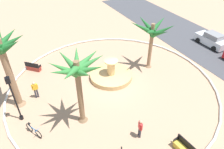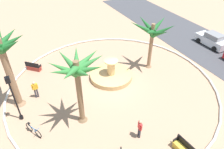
{
  "view_description": "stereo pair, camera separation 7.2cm",
  "coord_description": "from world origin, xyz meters",
  "px_view_note": "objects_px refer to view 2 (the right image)",
  "views": [
    {
      "loc": [
        13.78,
        -7.12,
        12.63
      ],
      "look_at": [
        -0.35,
        0.13,
        1.0
      ],
      "focal_mm": 33.62,
      "sensor_mm": 36.0,
      "label": 1
    },
    {
      "loc": [
        13.81,
        -7.05,
        12.63
      ],
      "look_at": [
        -0.35,
        0.13,
        1.0
      ],
      "focal_mm": 33.62,
      "sensor_mm": 36.0,
      "label": 2
    }
  ],
  "objects_px": {
    "palm_tree_near_fountain": "(153,33)",
    "fountain": "(111,75)",
    "bench_north": "(184,149)",
    "palm_tree_mid_plaza": "(77,73)",
    "bench_west": "(34,67)",
    "bicycle_red_frame": "(34,130)",
    "parked_car_leftmost": "(212,40)",
    "lamppost": "(13,95)",
    "person_cyclist_photo": "(140,128)",
    "person_cyclist_helmet": "(35,89)",
    "palm_tree_by_curb": "(3,56)"
  },
  "relations": [
    {
      "from": "palm_tree_near_fountain",
      "to": "bicycle_red_frame",
      "type": "distance_m",
      "value": 13.51
    },
    {
      "from": "palm_tree_mid_plaza",
      "to": "person_cyclist_helmet",
      "type": "height_order",
      "value": "palm_tree_mid_plaza"
    },
    {
      "from": "bench_north",
      "to": "parked_car_leftmost",
      "type": "height_order",
      "value": "parked_car_leftmost"
    },
    {
      "from": "bench_north",
      "to": "person_cyclist_helmet",
      "type": "height_order",
      "value": "person_cyclist_helmet"
    },
    {
      "from": "lamppost",
      "to": "person_cyclist_photo",
      "type": "bearing_deg",
      "value": 52.46
    },
    {
      "from": "palm_tree_by_curb",
      "to": "person_cyclist_photo",
      "type": "bearing_deg",
      "value": 44.05
    },
    {
      "from": "bicycle_red_frame",
      "to": "bench_west",
      "type": "bearing_deg",
      "value": 169.8
    },
    {
      "from": "palm_tree_near_fountain",
      "to": "person_cyclist_photo",
      "type": "distance_m",
      "value": 9.73
    },
    {
      "from": "palm_tree_mid_plaza",
      "to": "bench_north",
      "type": "xyz_separation_m",
      "value": [
        5.79,
        4.98,
        -4.23
      ]
    },
    {
      "from": "fountain",
      "to": "bicycle_red_frame",
      "type": "bearing_deg",
      "value": -66.26
    },
    {
      "from": "palm_tree_mid_plaza",
      "to": "lamppost",
      "type": "height_order",
      "value": "palm_tree_mid_plaza"
    },
    {
      "from": "palm_tree_mid_plaza",
      "to": "bench_west",
      "type": "bearing_deg",
      "value": -166.25
    },
    {
      "from": "person_cyclist_photo",
      "to": "palm_tree_by_curb",
      "type": "bearing_deg",
      "value": -135.95
    },
    {
      "from": "person_cyclist_helmet",
      "to": "bench_west",
      "type": "bearing_deg",
      "value": 173.11
    },
    {
      "from": "palm_tree_near_fountain",
      "to": "lamppost",
      "type": "xyz_separation_m",
      "value": [
        1.53,
        -13.19,
        -1.47
      ]
    },
    {
      "from": "palm_tree_near_fountain",
      "to": "palm_tree_mid_plaza",
      "type": "height_order",
      "value": "palm_tree_mid_plaza"
    },
    {
      "from": "fountain",
      "to": "palm_tree_mid_plaza",
      "type": "bearing_deg",
      "value": -48.53
    },
    {
      "from": "fountain",
      "to": "lamppost",
      "type": "bearing_deg",
      "value": -79.48
    },
    {
      "from": "palm_tree_by_curb",
      "to": "bicycle_red_frame",
      "type": "distance_m",
      "value": 5.78
    },
    {
      "from": "person_cyclist_helmet",
      "to": "palm_tree_mid_plaza",
      "type": "bearing_deg",
      "value": 31.77
    },
    {
      "from": "palm_tree_near_fountain",
      "to": "person_cyclist_helmet",
      "type": "height_order",
      "value": "palm_tree_near_fountain"
    },
    {
      "from": "bench_west",
      "to": "person_cyclist_helmet",
      "type": "bearing_deg",
      "value": -6.89
    },
    {
      "from": "bench_north",
      "to": "person_cyclist_helmet",
      "type": "xyz_separation_m",
      "value": [
        -10.11,
        -7.66,
        0.61
      ]
    },
    {
      "from": "bench_north",
      "to": "parked_car_leftmost",
      "type": "relative_size",
      "value": 0.41
    },
    {
      "from": "palm_tree_near_fountain",
      "to": "parked_car_leftmost",
      "type": "height_order",
      "value": "palm_tree_near_fountain"
    },
    {
      "from": "bicycle_red_frame",
      "to": "lamppost",
      "type": "bearing_deg",
      "value": -161.95
    },
    {
      "from": "fountain",
      "to": "person_cyclist_helmet",
      "type": "xyz_separation_m",
      "value": [
        -0.39,
        -7.14,
        0.66
      ]
    },
    {
      "from": "fountain",
      "to": "bench_west",
      "type": "bearing_deg",
      "value": -126.17
    },
    {
      "from": "palm_tree_near_fountain",
      "to": "parked_car_leftmost",
      "type": "xyz_separation_m",
      "value": [
        -0.42,
        9.73,
        -3.18
      ]
    },
    {
      "from": "palm_tree_mid_plaza",
      "to": "parked_car_leftmost",
      "type": "distance_m",
      "value": 19.49
    },
    {
      "from": "palm_tree_near_fountain",
      "to": "bench_west",
      "type": "bearing_deg",
      "value": -114.03
    },
    {
      "from": "palm_tree_near_fountain",
      "to": "fountain",
      "type": "bearing_deg",
      "value": -91.26
    },
    {
      "from": "palm_tree_by_curb",
      "to": "palm_tree_mid_plaza",
      "type": "bearing_deg",
      "value": 45.23
    },
    {
      "from": "person_cyclist_photo",
      "to": "person_cyclist_helmet",
      "type": "bearing_deg",
      "value": -143.17
    },
    {
      "from": "palm_tree_mid_plaza",
      "to": "person_cyclist_photo",
      "type": "xyz_separation_m",
      "value": [
        3.33,
        3.05,
        -3.64
      ]
    },
    {
      "from": "bicycle_red_frame",
      "to": "person_cyclist_photo",
      "type": "relative_size",
      "value": 0.93
    },
    {
      "from": "bench_north",
      "to": "palm_tree_mid_plaza",
      "type": "bearing_deg",
      "value": -139.3
    },
    {
      "from": "palm_tree_by_curb",
      "to": "person_cyclist_photo",
      "type": "xyz_separation_m",
      "value": [
        7.46,
        7.21,
        -3.81
      ]
    },
    {
      "from": "bicycle_red_frame",
      "to": "parked_car_leftmost",
      "type": "distance_m",
      "value": 22.63
    },
    {
      "from": "lamppost",
      "to": "bicycle_red_frame",
      "type": "height_order",
      "value": "lamppost"
    },
    {
      "from": "palm_tree_mid_plaza",
      "to": "person_cyclist_photo",
      "type": "distance_m",
      "value": 5.8
    },
    {
      "from": "person_cyclist_helmet",
      "to": "parked_car_leftmost",
      "type": "distance_m",
      "value": 21.32
    },
    {
      "from": "bicycle_red_frame",
      "to": "fountain",
      "type": "bearing_deg",
      "value": 113.74
    },
    {
      "from": "palm_tree_near_fountain",
      "to": "palm_tree_mid_plaza",
      "type": "distance_m",
      "value": 9.72
    },
    {
      "from": "fountain",
      "to": "person_cyclist_helmet",
      "type": "relative_size",
      "value": 2.44
    },
    {
      "from": "person_cyclist_photo",
      "to": "bicycle_red_frame",
      "type": "bearing_deg",
      "value": -118.87
    },
    {
      "from": "palm_tree_by_curb",
      "to": "person_cyclist_helmet",
      "type": "height_order",
      "value": "palm_tree_by_curb"
    },
    {
      "from": "palm_tree_near_fountain",
      "to": "bicycle_red_frame",
      "type": "xyz_separation_m",
      "value": [
        3.47,
        -12.56,
        -3.58
      ]
    },
    {
      "from": "bench_north",
      "to": "person_cyclist_photo",
      "type": "xyz_separation_m",
      "value": [
        -2.46,
        -1.93,
        0.59
      ]
    },
    {
      "from": "lamppost",
      "to": "bicycle_red_frame",
      "type": "relative_size",
      "value": 2.75
    }
  ]
}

